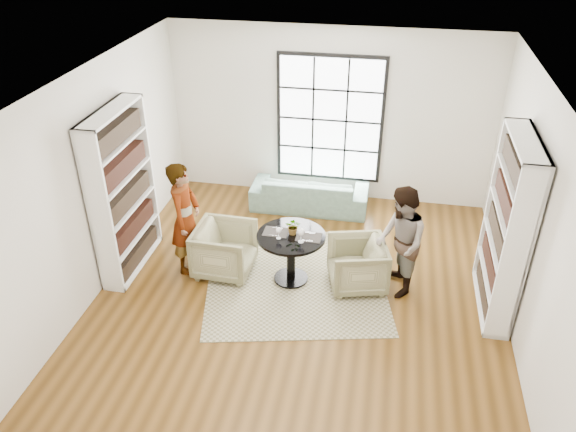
% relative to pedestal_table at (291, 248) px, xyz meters
% --- Properties ---
extents(ground, '(6.00, 6.00, 0.00)m').
position_rel_pedestal_table_xyz_m(ground, '(0.18, -0.33, -0.55)').
color(ground, brown).
extents(room_shell, '(6.00, 6.01, 6.00)m').
position_rel_pedestal_table_xyz_m(room_shell, '(0.18, 0.21, 0.71)').
color(room_shell, silver).
rests_on(room_shell, ground).
extents(rug, '(2.97, 2.97, 0.01)m').
position_rel_pedestal_table_xyz_m(rug, '(0.07, -0.00, -0.54)').
color(rug, tan).
rests_on(rug, ground).
extents(pedestal_table, '(0.95, 0.95, 0.76)m').
position_rel_pedestal_table_xyz_m(pedestal_table, '(0.00, 0.00, 0.00)').
color(pedestal_table, black).
rests_on(pedestal_table, ground).
extents(sofa, '(2.00, 0.80, 0.58)m').
position_rel_pedestal_table_xyz_m(sofa, '(-0.06, 2.12, -0.26)').
color(sofa, slate).
rests_on(sofa, ground).
extents(armchair_left, '(0.84, 0.82, 0.75)m').
position_rel_pedestal_table_xyz_m(armchair_left, '(-0.97, 0.03, -0.18)').
color(armchair_left, tan).
rests_on(armchair_left, ground).
extents(armchair_right, '(0.94, 0.92, 0.70)m').
position_rel_pedestal_table_xyz_m(armchair_right, '(0.92, 0.05, -0.20)').
color(armchair_right, '#B8B783').
rests_on(armchair_right, ground).
extents(person_left, '(0.41, 0.62, 1.69)m').
position_rel_pedestal_table_xyz_m(person_left, '(-1.52, 0.03, 0.29)').
color(person_left, gray).
rests_on(person_left, ground).
extents(person_right, '(0.78, 0.90, 1.58)m').
position_rel_pedestal_table_xyz_m(person_right, '(1.47, 0.05, 0.24)').
color(person_right, gray).
rests_on(person_right, ground).
extents(placemat_left, '(0.34, 0.27, 0.01)m').
position_rel_pedestal_table_xyz_m(placemat_left, '(-0.22, 0.03, 0.21)').
color(placemat_left, black).
rests_on(placemat_left, pedestal_table).
extents(placemat_right, '(0.34, 0.27, 0.01)m').
position_rel_pedestal_table_xyz_m(placemat_right, '(0.25, -0.01, 0.21)').
color(placemat_right, black).
rests_on(placemat_right, pedestal_table).
extents(cutlery_left, '(0.14, 0.22, 0.01)m').
position_rel_pedestal_table_xyz_m(cutlery_left, '(-0.22, 0.03, 0.22)').
color(cutlery_left, silver).
rests_on(cutlery_left, placemat_left).
extents(cutlery_right, '(0.14, 0.22, 0.01)m').
position_rel_pedestal_table_xyz_m(cutlery_right, '(0.25, -0.01, 0.22)').
color(cutlery_right, silver).
rests_on(cutlery_right, placemat_right).
extents(wine_glass_left, '(0.08, 0.08, 0.17)m').
position_rel_pedestal_table_xyz_m(wine_glass_left, '(-0.15, -0.11, 0.33)').
color(wine_glass_left, silver).
rests_on(wine_glass_left, pedestal_table).
extents(wine_glass_right, '(0.10, 0.10, 0.21)m').
position_rel_pedestal_table_xyz_m(wine_glass_right, '(0.16, -0.14, 0.36)').
color(wine_glass_right, silver).
rests_on(wine_glass_right, pedestal_table).
extents(flower_centerpiece, '(0.21, 0.19, 0.24)m').
position_rel_pedestal_table_xyz_m(flower_centerpiece, '(0.02, 0.04, 0.33)').
color(flower_centerpiece, gray).
rests_on(flower_centerpiece, pedestal_table).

